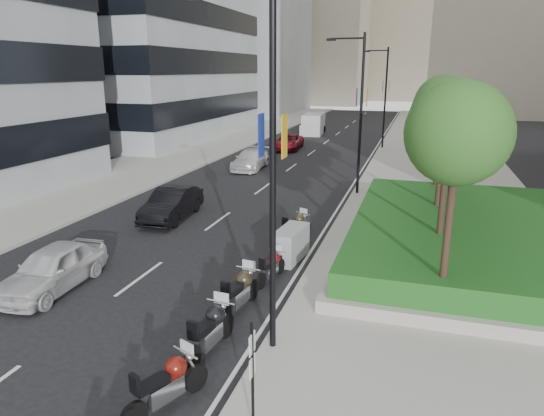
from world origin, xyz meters
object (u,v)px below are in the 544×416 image
at_px(car_a, 52,268).
at_px(car_c, 251,159).
at_px(lamp_post_2, 384,93).
at_px(motorcycle_3, 240,291).
at_px(parking_sign, 252,371).
at_px(car_d, 288,142).
at_px(lamp_post_1, 358,107).
at_px(car_b, 172,204).
at_px(motorcycle_4, 271,266).
at_px(lamp_post_0, 266,158).
at_px(motorcycle_2, 211,330).
at_px(motorcycle_6, 296,226).
at_px(motorcycle_5, 291,244).
at_px(motorcycle_1, 168,384).
at_px(delivery_van, 313,125).

xyz_separation_m(car_a, car_c, (-0.50, 21.18, -0.03)).
xyz_separation_m(lamp_post_2, car_a, (-7.90, -33.58, -4.33)).
bearing_deg(motorcycle_3, parking_sign, -148.91).
bearing_deg(car_d, lamp_post_2, 15.13).
xyz_separation_m(car_c, car_d, (0.25, 9.60, -0.01)).
xyz_separation_m(lamp_post_1, car_b, (-7.94, -7.30, -4.31)).
relative_size(motorcycle_3, motorcycle_4, 1.25).
bearing_deg(lamp_post_0, motorcycle_2, -158.11).
distance_m(motorcycle_2, motorcycle_6, 9.10).
bearing_deg(lamp_post_2, car_d, -161.06).
bearing_deg(motorcycle_2, lamp_post_1, 1.62).
distance_m(motorcycle_5, car_a, 8.40).
distance_m(lamp_post_1, car_d, 17.80).
xyz_separation_m(lamp_post_0, motorcycle_1, (-1.34, -2.80, -4.46)).
bearing_deg(lamp_post_0, motorcycle_1, -115.62).
height_order(motorcycle_3, motorcycle_6, motorcycle_3).
relative_size(parking_sign, motorcycle_1, 1.16).
xyz_separation_m(car_b, car_d, (-0.21, 22.50, -0.06)).
xyz_separation_m(motorcycle_1, motorcycle_6, (-0.06, 11.36, -0.03)).
distance_m(motorcycle_3, motorcycle_6, 6.79).
distance_m(parking_sign, car_b, 15.36).
height_order(lamp_post_2, motorcycle_2, lamp_post_2).
bearing_deg(car_a, lamp_post_0, -12.47).
bearing_deg(car_d, lamp_post_1, -65.61).
distance_m(motorcycle_6, delivery_van, 35.74).
xyz_separation_m(motorcycle_1, delivery_van, (-6.91, 46.43, 0.46)).
bearing_deg(motorcycle_5, motorcycle_2, -176.95).
distance_m(motorcycle_3, car_c, 21.97).
relative_size(lamp_post_1, motorcycle_2, 3.72).
relative_size(car_d, delivery_van, 0.90).
xyz_separation_m(lamp_post_1, lamp_post_2, (0.00, 18.00, 0.00)).
height_order(motorcycle_5, car_b, car_b).
height_order(lamp_post_1, motorcycle_1, lamp_post_1).
relative_size(parking_sign, motorcycle_3, 1.03).
relative_size(motorcycle_4, delivery_van, 0.35).
relative_size(lamp_post_0, car_d, 1.80).
height_order(parking_sign, motorcycle_1, parking_sign).
relative_size(parking_sign, car_b, 0.54).
distance_m(lamp_post_2, car_c, 15.60).
relative_size(parking_sign, delivery_van, 0.45).
height_order(car_a, car_b, car_b).
height_order(motorcycle_4, car_d, car_d).
bearing_deg(lamp_post_0, parking_sign, -77.67).
xyz_separation_m(car_b, delivery_van, (-0.32, 33.92, 0.31)).
height_order(lamp_post_0, motorcycle_1, lamp_post_0).
xyz_separation_m(lamp_post_2, car_c, (-8.40, -12.40, -4.36)).
bearing_deg(lamp_post_1, motorcycle_4, -95.15).
height_order(motorcycle_2, motorcycle_4, motorcycle_2).
xyz_separation_m(car_a, delivery_van, (-0.36, 42.21, 0.33)).
height_order(motorcycle_3, car_a, car_a).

